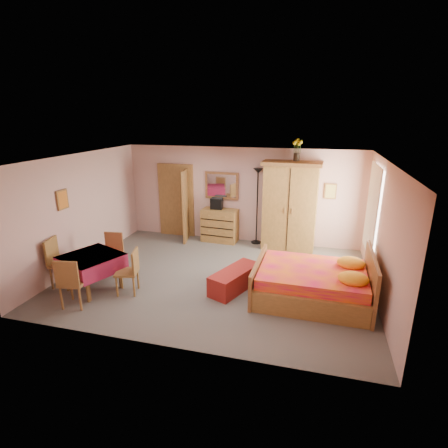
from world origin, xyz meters
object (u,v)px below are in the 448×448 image
(bench, at_px, (235,279))
(chair_north, at_px, (111,255))
(chest_of_drawers, at_px, (220,225))
(floor_lamp, at_px, (257,207))
(chair_west, at_px, (63,262))
(chair_east, at_px, (127,272))
(wall_mirror, at_px, (222,186))
(stereo, at_px, (217,203))
(wardrobe, at_px, (290,206))
(dining_table, at_px, (93,272))
(chair_south, at_px, (74,281))
(sunflower_vase, at_px, (297,150))
(bed, at_px, (312,274))

(bench, relative_size, chair_north, 1.36)
(chest_of_drawers, bearing_deg, floor_lamp, 10.24)
(chest_of_drawers, distance_m, chair_west, 4.17)
(chair_east, bearing_deg, chair_north, 33.78)
(wall_mirror, bearing_deg, stereo, -117.25)
(wardrobe, bearing_deg, chair_east, -128.70)
(floor_lamp, relative_size, wardrobe, 0.90)
(chair_north, height_order, chair_west, chair_west)
(dining_table, relative_size, chair_south, 1.05)
(chest_of_drawers, height_order, stereo, stereo)
(sunflower_vase, xyz_separation_m, chair_west, (-4.41, -3.43, -2.08))
(wardrobe, bearing_deg, chest_of_drawers, -179.36)
(bench, bearing_deg, sunflower_vase, 70.71)
(wall_mirror, xyz_separation_m, bed, (2.57, -2.86, -1.04))
(chair_west, distance_m, chair_east, 1.43)
(bench, xyz_separation_m, chair_east, (-2.04, -0.71, 0.25))
(dining_table, relative_size, chair_west, 0.99)
(stereo, xyz_separation_m, wardrobe, (2.00, -0.11, 0.08))
(bench, xyz_separation_m, dining_table, (-2.78, -0.76, 0.16))
(stereo, relative_size, chair_north, 0.35)
(bench, relative_size, dining_table, 1.24)
(wardrobe, distance_m, bed, 2.74)
(chair_south, bearing_deg, bed, 8.86)
(chair_west, bearing_deg, bed, 86.97)
(chest_of_drawers, bearing_deg, bench, -64.38)
(chest_of_drawers, xyz_separation_m, wall_mirror, (0.00, 0.21, 1.09))
(floor_lamp, bearing_deg, stereo, -176.31)
(wall_mirror, bearing_deg, chair_south, -109.17)
(chest_of_drawers, distance_m, wall_mirror, 1.11)
(chest_of_drawers, bearing_deg, dining_table, -112.98)
(chest_of_drawers, distance_m, chair_south, 4.37)
(wardrobe, xyz_separation_m, dining_table, (-3.64, -3.34, -0.78))
(stereo, bearing_deg, floor_lamp, 3.69)
(wall_mirror, distance_m, chair_north, 3.55)
(bed, bearing_deg, chair_west, -170.35)
(sunflower_vase, relative_size, dining_table, 0.55)
(wardrobe, height_order, bench, wardrobe)
(stereo, relative_size, sunflower_vase, 0.58)
(chair_south, xyz_separation_m, chair_west, (-0.73, 0.63, 0.03))
(wall_mirror, xyz_separation_m, chair_north, (-1.75, -2.89, -1.09))
(wall_mirror, bearing_deg, chair_west, -121.25)
(floor_lamp, distance_m, dining_table, 4.52)
(wardrobe, relative_size, chair_north, 2.50)
(floor_lamp, bearing_deg, dining_table, -127.95)
(chair_south, bearing_deg, chair_west, 129.85)
(floor_lamp, relative_size, bench, 1.65)
(wardrobe, bearing_deg, chair_south, -129.54)
(dining_table, height_order, chair_north, chair_north)
(wall_mirror, xyz_separation_m, chair_west, (-2.41, -3.62, -1.04))
(chest_of_drawers, distance_m, stereo, 0.62)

